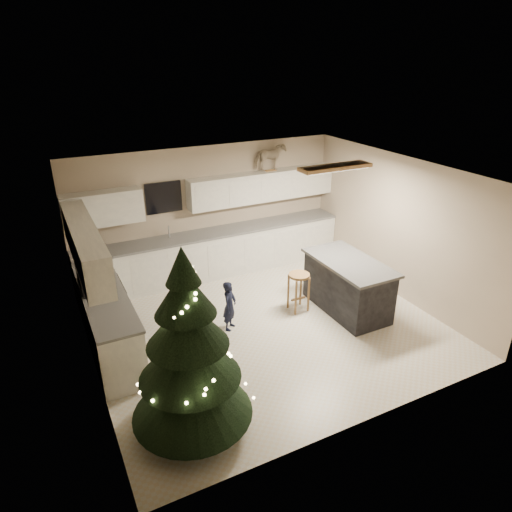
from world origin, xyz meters
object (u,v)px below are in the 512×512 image
toddler (230,306)px  rocking_horse (271,157)px  bar_stool (299,283)px  island (347,285)px  christmas_tree (189,360)px

toddler → rocking_horse: bearing=3.6°
toddler → rocking_horse: rocking_horse is taller
bar_stool → rocking_horse: (0.56, 2.12, 1.75)m
toddler → island: bearing=-54.6°
christmas_tree → bar_stool: bearing=34.6°
island → rocking_horse: bearing=94.8°
island → rocking_horse: (-0.21, 2.50, 1.80)m
island → rocking_horse: 3.09m
bar_stool → rocking_horse: bearing=75.1°
island → christmas_tree: bearing=-157.2°
rocking_horse → bar_stool: bearing=160.2°
island → rocking_horse: rocking_horse is taller
island → bar_stool: 0.86m
bar_stool → christmas_tree: bearing=-145.4°
island → toddler: size_ratio=1.97×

